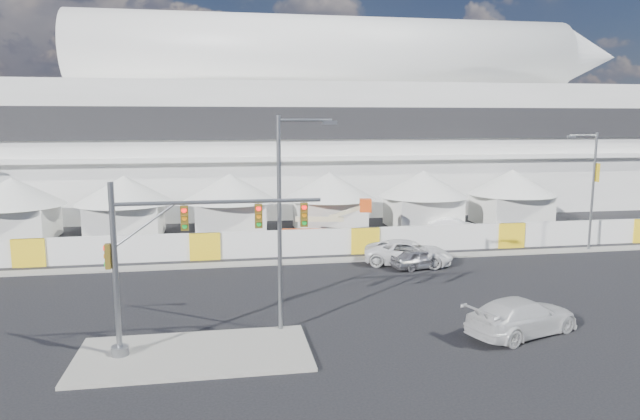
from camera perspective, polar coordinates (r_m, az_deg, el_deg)
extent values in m
plane|color=black|center=(29.15, -0.08, -11.26)|extent=(160.00, 160.00, 0.00)
cube|color=gray|center=(26.01, -12.46, -13.87)|extent=(10.00, 5.00, 0.15)
cube|color=gray|center=(47.56, 21.73, -3.86)|extent=(80.00, 1.20, 0.12)
cube|color=silver|center=(70.17, 0.63, 6.42)|extent=(80.00, 24.00, 14.00)
cube|color=black|center=(58.20, 2.81, 8.66)|extent=(68.00, 0.30, 3.20)
cube|color=silver|center=(58.07, 2.83, 5.20)|extent=(72.00, 0.80, 0.50)
cylinder|color=silver|center=(68.58, 0.96, 15.39)|extent=(57.60, 8.40, 8.40)
cylinder|color=silver|center=(68.93, 2.65, 14.99)|extent=(51.60, 6.80, 6.80)
cylinder|color=silver|center=(69.33, 4.32, 14.59)|extent=(45.60, 5.20, 5.20)
cone|color=silver|center=(81.28, 25.05, 13.71)|extent=(8.00, 7.60, 7.60)
cube|color=silver|center=(54.55, -28.20, -1.17)|extent=(6.00, 6.00, 3.00)
cone|color=silver|center=(54.19, -28.41, 1.64)|extent=(8.40, 8.40, 2.40)
cube|color=silver|center=(52.37, -18.83, -0.97)|extent=(6.00, 6.00, 3.00)
cone|color=silver|center=(52.00, -18.98, 1.97)|extent=(8.40, 8.40, 2.40)
cube|color=silver|center=(51.69, -8.93, -0.72)|extent=(6.00, 6.00, 3.00)
cone|color=silver|center=(51.31, -9.01, 2.26)|extent=(8.40, 8.40, 2.40)
cube|color=silver|center=(52.56, 0.92, -0.45)|extent=(6.00, 6.00, 3.00)
cone|color=silver|center=(52.19, 0.93, 2.48)|extent=(8.40, 8.40, 2.40)
cube|color=silver|center=(54.92, 10.19, -0.18)|extent=(6.00, 6.00, 3.00)
cone|color=silver|center=(54.56, 10.27, 2.62)|extent=(8.40, 8.40, 2.40)
cube|color=silver|center=(58.58, 18.50, 0.06)|extent=(6.00, 6.00, 3.00)
cone|color=silver|center=(58.25, 18.63, 2.68)|extent=(8.40, 8.40, 2.40)
cube|color=silver|center=(43.75, 4.51, -3.06)|extent=(70.00, 0.25, 2.00)
imported|color=#99989D|center=(39.85, 9.97, -4.80)|extent=(2.44, 4.33, 1.39)
imported|color=white|center=(40.75, 8.83, -4.24)|extent=(4.66, 6.73, 1.71)
imported|color=silver|center=(29.15, 19.56, -9.98)|extent=(4.35, 6.47, 1.74)
imported|color=white|center=(52.32, 13.21, -1.58)|extent=(3.26, 4.68, 1.46)
imported|color=black|center=(56.88, 24.60, -1.40)|extent=(1.56, 3.88, 1.32)
cylinder|color=slate|center=(25.38, -19.78, -5.72)|extent=(0.25, 0.25, 7.44)
cylinder|color=slate|center=(26.46, -19.37, -13.13)|extent=(0.72, 0.72, 0.40)
cylinder|color=slate|center=(24.43, -10.06, 0.79)|extent=(8.68, 0.17, 0.17)
cube|color=#594714|center=(24.58, -13.40, -0.78)|extent=(0.32, 0.22, 1.05)
cube|color=#594714|center=(24.57, -6.17, -0.60)|extent=(0.32, 0.22, 1.05)
cube|color=#594714|center=(24.77, -1.62, -0.47)|extent=(0.32, 0.22, 1.05)
cube|color=#594714|center=(25.29, -20.44, -4.37)|extent=(0.22, 0.32, 1.05)
cylinder|color=slate|center=(26.74, -4.07, -1.51)|extent=(0.20, 0.20, 10.16)
cylinder|color=slate|center=(26.45, -1.48, 8.97)|extent=(2.48, 0.14, 0.14)
cube|color=slate|center=(26.63, 0.96, 8.73)|extent=(0.68, 0.28, 0.17)
cylinder|color=slate|center=(48.77, 25.61, 1.60)|extent=(0.18, 0.18, 9.17)
cylinder|color=slate|center=(47.84, 24.86, 6.80)|extent=(2.24, 0.12, 0.12)
cube|color=slate|center=(47.27, 23.82, 6.73)|extent=(0.61, 0.25, 0.15)
cube|color=yellow|center=(48.77, 25.97, 3.39)|extent=(0.03, 0.61, 1.43)
cube|color=#E14B15|center=(47.01, -1.57, -2.72)|extent=(3.99, 2.33, 1.15)
cube|color=beige|center=(46.91, -0.06, -0.86)|extent=(3.96, 1.09, 0.36)
cube|color=beige|center=(47.24, 2.68, -0.04)|extent=(3.07, 0.87, 1.26)
cube|color=#E14B15|center=(47.50, 4.40, 0.63)|extent=(1.09, 1.09, 1.04)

